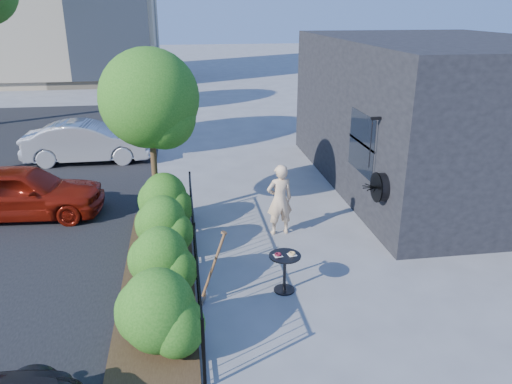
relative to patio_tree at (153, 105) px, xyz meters
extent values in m
plane|color=gray|center=(2.24, -2.76, -2.76)|extent=(120.00, 120.00, 0.00)
cube|color=black|center=(7.74, 1.74, -0.76)|extent=(6.00, 9.00, 4.00)
cube|color=black|center=(4.75, -0.36, -0.96)|extent=(0.04, 1.60, 1.40)
cube|color=black|center=(4.75, -0.36, -0.96)|extent=(0.05, 1.70, 0.06)
cylinder|color=black|center=(4.66, -1.86, -1.51)|extent=(0.18, 0.60, 0.60)
cylinder|color=black|center=(4.56, -1.86, -1.51)|extent=(0.03, 0.64, 0.64)
cube|color=black|center=(4.64, -1.36, -0.16)|extent=(0.25, 0.06, 0.06)
cylinder|color=black|center=(4.56, -1.36, -0.71)|extent=(0.02, 0.02, 1.05)
cylinder|color=black|center=(0.74, -5.76, -2.21)|extent=(0.05, 0.05, 1.10)
cylinder|color=black|center=(0.74, -2.76, -2.21)|extent=(0.05, 0.05, 1.10)
cylinder|color=black|center=(0.74, 0.24, -2.21)|extent=(0.05, 0.05, 1.10)
cube|color=black|center=(0.74, -2.76, -1.70)|extent=(0.03, 6.00, 0.03)
cube|color=black|center=(0.74, -2.76, -2.66)|extent=(0.03, 6.00, 0.03)
cylinder|color=black|center=(0.74, -5.66, -2.21)|extent=(0.02, 0.02, 1.04)
cylinder|color=black|center=(0.74, -5.46, -2.21)|extent=(0.02, 0.02, 1.04)
cylinder|color=black|center=(0.74, -5.26, -2.21)|extent=(0.02, 0.02, 1.04)
cylinder|color=black|center=(0.74, -5.06, -2.21)|extent=(0.02, 0.02, 1.04)
cylinder|color=black|center=(0.74, -4.86, -2.21)|extent=(0.02, 0.02, 1.04)
cylinder|color=black|center=(0.74, -4.66, -2.21)|extent=(0.02, 0.02, 1.04)
cylinder|color=black|center=(0.74, -4.46, -2.21)|extent=(0.02, 0.02, 1.04)
cylinder|color=black|center=(0.74, -4.26, -2.21)|extent=(0.02, 0.02, 1.04)
cylinder|color=black|center=(0.74, -4.06, -2.21)|extent=(0.02, 0.02, 1.04)
cylinder|color=black|center=(0.74, -3.86, -2.21)|extent=(0.02, 0.02, 1.04)
cylinder|color=black|center=(0.74, -3.66, -2.21)|extent=(0.02, 0.02, 1.04)
cylinder|color=black|center=(0.74, -3.46, -2.21)|extent=(0.02, 0.02, 1.04)
cylinder|color=black|center=(0.74, -3.26, -2.21)|extent=(0.02, 0.02, 1.04)
cylinder|color=black|center=(0.74, -3.06, -2.21)|extent=(0.02, 0.02, 1.04)
cylinder|color=black|center=(0.74, -2.86, -2.21)|extent=(0.02, 0.02, 1.04)
cylinder|color=black|center=(0.74, -2.66, -2.21)|extent=(0.02, 0.02, 1.04)
cylinder|color=black|center=(0.74, -2.46, -2.21)|extent=(0.02, 0.02, 1.04)
cylinder|color=black|center=(0.74, -2.26, -2.21)|extent=(0.02, 0.02, 1.04)
cylinder|color=black|center=(0.74, -2.06, -2.21)|extent=(0.02, 0.02, 1.04)
cylinder|color=black|center=(0.74, -1.86, -2.21)|extent=(0.02, 0.02, 1.04)
cylinder|color=black|center=(0.74, -1.66, -2.21)|extent=(0.02, 0.02, 1.04)
cylinder|color=black|center=(0.74, -1.46, -2.21)|extent=(0.02, 0.02, 1.04)
cylinder|color=black|center=(0.74, -1.26, -2.21)|extent=(0.02, 0.02, 1.04)
cylinder|color=black|center=(0.74, -1.06, -2.21)|extent=(0.02, 0.02, 1.04)
cylinder|color=black|center=(0.74, -0.86, -2.21)|extent=(0.02, 0.02, 1.04)
cylinder|color=black|center=(0.74, -0.66, -2.21)|extent=(0.02, 0.02, 1.04)
cylinder|color=black|center=(0.74, -0.46, -2.21)|extent=(0.02, 0.02, 1.04)
cylinder|color=black|center=(0.74, -0.26, -2.21)|extent=(0.02, 0.02, 1.04)
cylinder|color=black|center=(0.74, -0.06, -2.21)|extent=(0.02, 0.02, 1.04)
cylinder|color=black|center=(0.74, 0.14, -2.21)|extent=(0.02, 0.02, 1.04)
cube|color=#382616|center=(0.04, -2.76, -2.72)|extent=(1.30, 6.00, 0.08)
ellipsoid|color=#1E5B14|center=(0.14, -4.96, -2.06)|extent=(1.10, 1.10, 1.24)
ellipsoid|color=#1E5B14|center=(0.14, -3.36, -2.06)|extent=(1.10, 1.10, 1.24)
ellipsoid|color=#1E5B14|center=(0.14, -1.86, -2.06)|extent=(1.10, 1.10, 1.24)
ellipsoid|color=#1E5B14|center=(0.14, -0.46, -2.06)|extent=(1.10, 1.10, 1.24)
cylinder|color=#3F2B19|center=(-0.06, 0.04, -1.56)|extent=(0.14, 0.14, 2.40)
sphere|color=#1E5B14|center=(-0.06, 0.04, 0.08)|extent=(2.20, 2.20, 2.20)
sphere|color=#1E5B14|center=(0.24, -0.16, -0.25)|extent=(1.43, 1.43, 1.43)
cylinder|color=black|center=(2.28, -3.52, -2.07)|extent=(0.57, 0.57, 0.03)
cylinder|color=black|center=(2.28, -3.52, -2.41)|extent=(0.06, 0.06, 0.68)
cylinder|color=black|center=(2.28, -3.52, -2.75)|extent=(0.38, 0.38, 0.03)
cube|color=white|center=(2.15, -3.52, -2.05)|extent=(0.17, 0.17, 0.01)
cube|color=white|center=(2.40, -3.52, -2.05)|extent=(0.17, 0.17, 0.01)
torus|color=#4E0D11|center=(2.15, -3.52, -2.03)|extent=(0.13, 0.13, 0.04)
torus|color=tan|center=(2.40, -3.52, -2.03)|extent=(0.13, 0.13, 0.04)
imported|color=beige|center=(2.65, -1.13, -1.96)|extent=(0.63, 0.46, 1.61)
cylinder|color=brown|center=(1.02, -3.72, -2.03)|extent=(0.45, 0.05, 1.18)
cube|color=gray|center=(0.84, -3.72, -2.66)|extent=(0.11, 0.18, 0.25)
cylinder|color=brown|center=(1.20, -3.72, -1.45)|extent=(0.10, 0.10, 0.06)
imported|color=maroon|center=(-3.24, 0.71, -2.12)|extent=(3.86, 1.76, 1.28)
imported|color=#B6B6BB|center=(-2.43, 5.21, -2.11)|extent=(4.00, 1.43, 1.31)
camera|label=1|loc=(0.61, -11.13, 2.04)|focal=35.00mm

